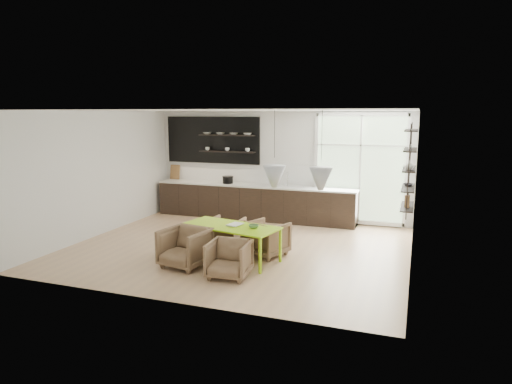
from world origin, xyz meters
name	(u,v)px	position (x,y,z in m)	size (l,w,h in m)	color
room	(280,175)	(0.58, 1.10, 1.46)	(7.02, 6.01, 2.91)	tan
kitchen_run	(251,197)	(-0.69, 2.69, 0.60)	(5.54, 0.69, 2.75)	black
right_shelving	(409,171)	(3.36, 1.17, 1.65)	(0.26, 1.22, 1.90)	black
dining_table	(230,228)	(0.16, -0.81, 0.64)	(2.02, 1.21, 0.69)	#9BDB0F
armchair_back_left	(226,232)	(-0.29, 0.00, 0.32)	(0.68, 0.70, 0.64)	brown
armchair_back_right	(266,238)	(0.72, -0.29, 0.35)	(0.74, 0.77, 0.70)	brown
armchair_front_left	(185,248)	(-0.49, -1.46, 0.37)	(0.79, 0.81, 0.74)	brown
armchair_front_right	(229,259)	(0.51, -1.71, 0.33)	(0.70, 0.72, 0.66)	brown
wire_stool	(172,244)	(-1.05, -0.96, 0.25)	(0.30, 0.30, 0.38)	black
table_book	(230,224)	(0.12, -0.73, 0.70)	(0.23, 0.32, 0.03)	white
table_bowl	(254,226)	(0.65, -0.83, 0.72)	(0.20, 0.20, 0.06)	#4F7843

